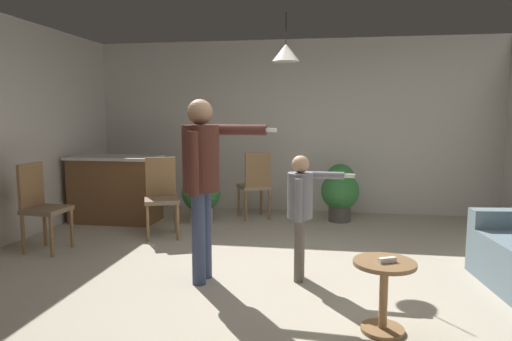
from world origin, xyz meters
name	(u,v)px	position (x,y,z in m)	size (l,w,h in m)	color
ground	(263,280)	(0.00, 0.00, 0.00)	(7.68, 7.68, 0.00)	#B2A893
wall_back	(292,127)	(0.00, 3.20, 1.35)	(6.40, 0.10, 2.70)	beige
kitchen_counter	(116,189)	(-2.45, 2.01, 0.48)	(1.26, 0.66, 0.95)	brown
side_table_by_couch	(384,288)	(0.99, -0.88, 0.33)	(0.44, 0.44, 0.52)	olive
person_adult	(202,170)	(-0.55, -0.11, 1.04)	(0.84, 0.49, 1.68)	#384260
person_child	(301,203)	(0.34, 0.07, 0.73)	(0.61, 0.34, 1.17)	#60564C
dining_chair_by_counter	(161,194)	(-1.50, 1.34, 0.55)	(0.55, 0.55, 1.00)	olive
dining_chair_near_wall	(255,183)	(-0.48, 2.45, 0.55)	(0.57, 0.57, 1.00)	olive
dining_chair_centre_back	(41,203)	(-2.62, 0.52, 0.55)	(0.45, 0.45, 1.00)	olive
potted_plant_corner	(201,191)	(-1.19, 2.08, 0.47)	(0.55, 0.55, 0.85)	#B7B2AD
potted_plant_by_wall	(340,190)	(0.75, 2.53, 0.46)	(0.55, 0.55, 0.84)	#4C4742
spare_remote_on_table	(387,260)	(1.00, -0.90, 0.54)	(0.04, 0.13, 0.04)	white
ceiling_light_pendant	(286,53)	(0.07, 1.27, 2.25)	(0.32, 0.32, 0.55)	silver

